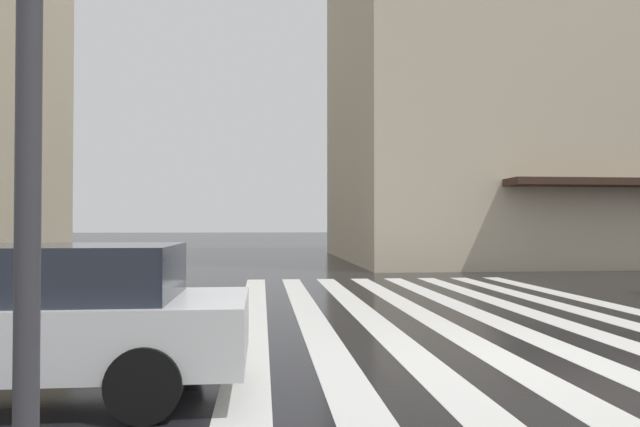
% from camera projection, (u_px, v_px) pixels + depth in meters
% --- Properties ---
extents(ground_plane, '(220.00, 220.00, 0.00)m').
position_uv_depth(ground_plane, '(516.00, 360.00, 6.98)').
color(ground_plane, black).
extents(zebra_crossing, '(13.00, 7.50, 0.01)m').
position_uv_depth(zebra_crossing, '(442.00, 310.00, 10.99)').
color(zebra_crossing, silver).
rests_on(zebra_crossing, ground_plane).
extents(car_white, '(1.85, 4.10, 1.41)m').
position_uv_depth(car_white, '(29.00, 316.00, 5.50)').
color(car_white, silver).
rests_on(car_white, ground_plane).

